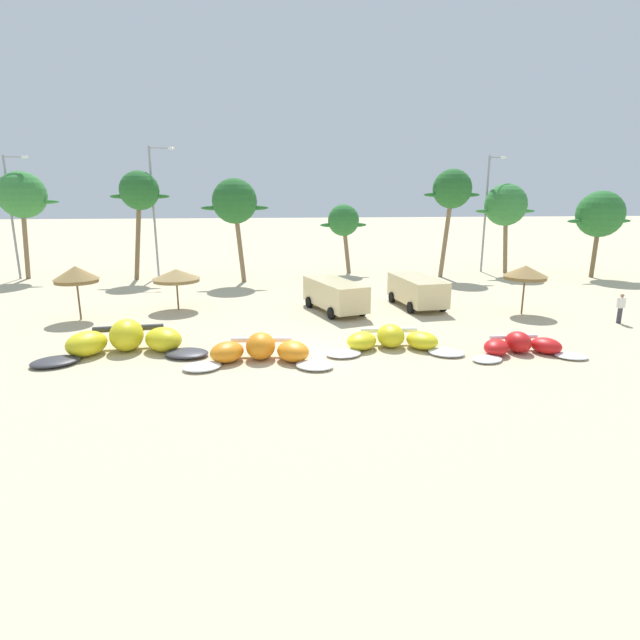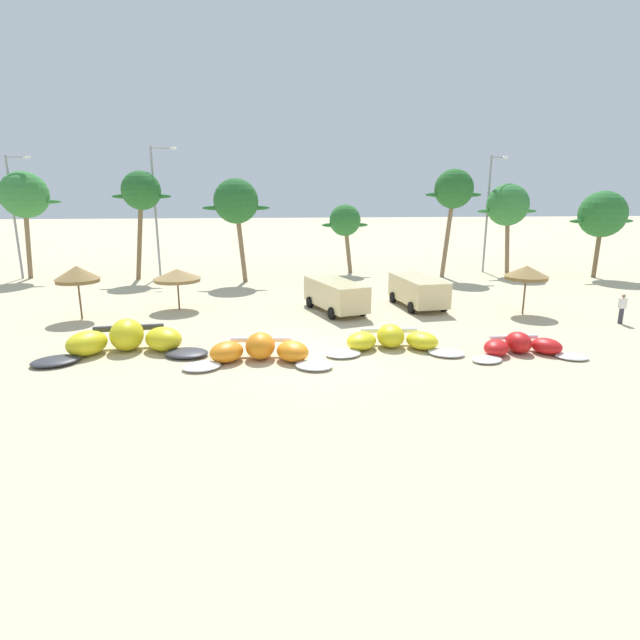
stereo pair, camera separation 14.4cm
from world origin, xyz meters
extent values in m
plane|color=beige|center=(0.00, 0.00, 0.00)|extent=(260.00, 260.00, 0.00)
ellipsoid|color=#333338|center=(-10.27, -0.29, 0.14)|extent=(2.33, 2.12, 0.28)
ellipsoid|color=yellow|center=(-9.35, 0.87, 0.53)|extent=(2.19, 2.36, 1.05)
ellipsoid|color=yellow|center=(-7.80, 1.42, 0.71)|extent=(1.63, 2.02, 1.42)
ellipsoid|color=yellow|center=(-6.16, 1.17, 0.53)|extent=(2.33, 2.38, 1.05)
ellipsoid|color=#333338|center=(-5.04, 0.21, 0.14)|extent=(2.19, 1.88, 0.28)
cylinder|color=#333338|center=(-7.86, 2.08, 0.85)|extent=(3.09, 0.57, 0.28)
cube|color=#333338|center=(-7.78, 1.24, 0.71)|extent=(1.18, 0.78, 0.04)
ellipsoid|color=white|center=(-4.21, -1.55, 0.11)|extent=(1.82, 1.61, 0.23)
ellipsoid|color=orange|center=(-3.26, -0.71, 0.42)|extent=(1.95, 1.99, 0.84)
ellipsoid|color=orange|center=(-1.85, -0.48, 0.57)|extent=(1.37, 1.65, 1.13)
ellipsoid|color=orange|center=(-0.51, -0.94, 0.42)|extent=(1.86, 1.97, 0.84)
ellipsoid|color=white|center=(0.29, -1.93, 0.11)|extent=(1.93, 1.78, 0.23)
cylinder|color=white|center=(-1.81, 0.06, 0.69)|extent=(2.65, 0.46, 0.24)
cube|color=white|center=(-1.87, -0.64, 0.57)|extent=(1.00, 0.64, 0.04)
ellipsoid|color=white|center=(1.72, -0.49, 0.10)|extent=(1.85, 1.61, 0.21)
ellipsoid|color=yellow|center=(2.67, 0.34, 0.39)|extent=(1.97, 2.01, 0.77)
ellipsoid|color=yellow|center=(4.07, 0.57, 0.52)|extent=(1.37, 1.68, 1.04)
ellipsoid|color=yellow|center=(5.41, 0.10, 0.39)|extent=(1.87, 1.99, 0.77)
ellipsoid|color=white|center=(6.20, -0.88, 0.10)|extent=(1.95, 1.79, 0.21)
cylinder|color=white|center=(4.12, 1.12, 0.64)|extent=(2.64, 0.46, 0.24)
cube|color=white|center=(4.05, 0.41, 0.52)|extent=(1.00, 0.65, 0.04)
ellipsoid|color=white|center=(7.59, -1.93, 0.09)|extent=(1.62, 1.44, 0.19)
ellipsoid|color=red|center=(8.33, -1.17, 0.34)|extent=(1.63, 1.70, 0.69)
ellipsoid|color=red|center=(9.48, -0.88, 0.46)|extent=(1.05, 1.35, 0.93)
ellipsoid|color=red|center=(10.63, -1.18, 0.34)|extent=(1.62, 1.70, 0.69)
ellipsoid|color=white|center=(11.36, -1.95, 0.09)|extent=(1.63, 1.45, 0.19)
cylinder|color=white|center=(9.48, -0.41, 0.56)|extent=(2.21, 0.21, 0.20)
cube|color=white|center=(9.48, -1.02, 0.46)|extent=(0.80, 0.49, 0.04)
cylinder|color=brown|center=(-11.84, 7.64, 1.14)|extent=(0.10, 0.10, 2.28)
cone|color=olive|center=(-11.84, 7.64, 2.65)|extent=(2.40, 2.40, 0.73)
cylinder|color=olive|center=(-11.84, 7.64, 2.18)|extent=(2.28, 2.28, 0.20)
cylinder|color=brown|center=(-6.80, 9.59, 0.95)|extent=(0.10, 0.10, 1.91)
cone|color=#9E7F4C|center=(-6.80, 9.59, 2.19)|extent=(2.84, 2.84, 0.57)
cylinder|color=olive|center=(-6.80, 9.59, 1.81)|extent=(2.69, 2.69, 0.20)
cylinder|color=brown|center=(13.35, 6.08, 1.12)|extent=(0.10, 0.10, 2.24)
cone|color=olive|center=(13.35, 6.08, 2.54)|extent=(2.48, 2.48, 0.61)
cylinder|color=olive|center=(13.35, 6.08, 2.14)|extent=(2.36, 2.36, 0.20)
cube|color=beige|center=(7.79, 8.63, 1.09)|extent=(2.56, 5.17, 1.50)
cube|color=black|center=(7.65, 10.00, 1.35)|extent=(2.13, 1.45, 0.56)
cylinder|color=black|center=(6.61, 10.06, 0.34)|extent=(0.31, 0.70, 0.68)
cylinder|color=black|center=(8.65, 10.28, 0.34)|extent=(0.31, 0.70, 0.68)
cylinder|color=black|center=(6.94, 6.99, 0.34)|extent=(0.31, 0.70, 0.68)
cylinder|color=black|center=(8.97, 7.20, 0.34)|extent=(0.31, 0.70, 0.68)
cube|color=beige|center=(2.55, 7.92, 1.09)|extent=(3.40, 5.57, 1.50)
cube|color=black|center=(2.13, 9.30, 1.35)|extent=(2.20, 1.81, 0.56)
cylinder|color=black|center=(1.15, 9.19, 0.34)|extent=(0.43, 0.72, 0.68)
cylinder|color=black|center=(3.00, 9.76, 0.34)|extent=(0.43, 0.72, 0.68)
cylinder|color=black|center=(2.10, 6.09, 0.34)|extent=(0.43, 0.72, 0.68)
cylinder|color=black|center=(3.96, 6.66, 0.34)|extent=(0.43, 0.72, 0.68)
cylinder|color=#383842|center=(17.49, 3.38, 0.42)|extent=(0.24, 0.24, 0.85)
cube|color=white|center=(17.49, 3.38, 1.13)|extent=(0.36, 0.22, 0.56)
sphere|color=#9E7051|center=(17.49, 3.38, 1.52)|extent=(0.20, 0.20, 0.20)
cylinder|color=#7F6647|center=(-20.75, 22.84, 3.38)|extent=(0.76, 0.36, 6.77)
sphere|color=#337A38|center=(-20.55, 22.84, 6.76)|extent=(3.69, 3.69, 3.69)
ellipsoid|color=#337A38|center=(-22.03, 22.84, 6.20)|extent=(2.58, 0.50, 0.36)
ellipsoid|color=#337A38|center=(-19.08, 22.84, 6.20)|extent=(2.58, 0.50, 0.36)
cylinder|color=brown|center=(-11.54, 21.42, 3.55)|extent=(1.16, 0.36, 7.09)
sphere|color=#236028|center=(-11.13, 21.42, 7.09)|extent=(3.06, 3.06, 3.06)
ellipsoid|color=#236028|center=(-12.36, 21.42, 6.63)|extent=(2.14, 0.50, 0.36)
ellipsoid|color=#236028|center=(-9.91, 21.42, 6.63)|extent=(2.14, 0.50, 0.36)
cylinder|color=#7F6647|center=(-3.37, 19.17, 3.15)|extent=(0.87, 0.36, 6.30)
sphere|color=#236028|center=(-3.63, 19.17, 6.29)|extent=(3.44, 3.44, 3.44)
ellipsoid|color=#236028|center=(-5.00, 19.17, 5.78)|extent=(2.41, 0.50, 0.36)
ellipsoid|color=#236028|center=(-2.25, 19.17, 5.78)|extent=(2.41, 0.50, 0.36)
cylinder|color=#7F6647|center=(5.77, 23.01, 2.30)|extent=(0.90, 0.36, 4.61)
sphere|color=#286B2D|center=(5.50, 23.01, 4.60)|extent=(2.73, 2.73, 2.73)
ellipsoid|color=#286B2D|center=(4.41, 23.01, 4.19)|extent=(1.91, 0.50, 0.36)
ellipsoid|color=#286B2D|center=(6.59, 23.01, 4.19)|extent=(1.91, 0.50, 0.36)
cylinder|color=#7F6647|center=(13.63, 19.79, 3.62)|extent=(0.95, 0.36, 7.24)
sphere|color=#236028|center=(13.93, 19.79, 7.23)|extent=(3.16, 3.16, 3.16)
ellipsoid|color=#236028|center=(12.66, 19.79, 6.76)|extent=(2.21, 0.50, 0.36)
ellipsoid|color=#236028|center=(15.19, 19.79, 6.76)|extent=(2.21, 0.50, 0.36)
cylinder|color=#7F6647|center=(19.51, 21.08, 2.96)|extent=(0.85, 0.36, 5.93)
sphere|color=#337A38|center=(19.27, 21.08, 5.92)|extent=(3.57, 3.57, 3.57)
ellipsoid|color=#337A38|center=(17.84, 21.08, 5.39)|extent=(2.50, 0.50, 0.36)
ellipsoid|color=#337A38|center=(20.70, 21.08, 5.39)|extent=(2.50, 0.50, 0.36)
cylinder|color=brown|center=(25.95, 18.08, 2.61)|extent=(0.45, 0.36, 5.23)
sphere|color=#286B2D|center=(26.00, 18.08, 5.22)|extent=(3.75, 3.75, 3.75)
ellipsoid|color=#286B2D|center=(24.50, 18.08, 4.66)|extent=(2.62, 0.50, 0.36)
ellipsoid|color=#286B2D|center=(27.50, 18.08, 4.66)|extent=(2.62, 0.50, 0.36)
cylinder|color=gray|center=(-21.56, 22.81, 4.89)|extent=(0.18, 0.18, 9.79)
cylinder|color=gray|center=(-20.75, 22.81, 9.64)|extent=(1.61, 0.10, 0.10)
ellipsoid|color=silver|center=(-19.95, 22.81, 9.64)|extent=(0.56, 0.24, 0.20)
cylinder|color=gray|center=(-10.38, 22.54, 5.27)|extent=(0.18, 0.18, 10.54)
cylinder|color=gray|center=(-9.50, 22.54, 10.39)|extent=(1.76, 0.10, 0.10)
ellipsoid|color=silver|center=(-8.62, 22.54, 10.39)|extent=(0.56, 0.24, 0.20)
cylinder|color=gray|center=(18.02, 22.22, 5.01)|extent=(0.18, 0.18, 10.03)
cylinder|color=gray|center=(18.64, 22.22, 9.88)|extent=(1.25, 0.10, 0.10)
ellipsoid|color=silver|center=(19.27, 22.22, 9.88)|extent=(0.56, 0.24, 0.20)
camera|label=1|loc=(-1.74, -21.11, 6.83)|focal=28.33mm
camera|label=2|loc=(-1.60, -21.12, 6.83)|focal=28.33mm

